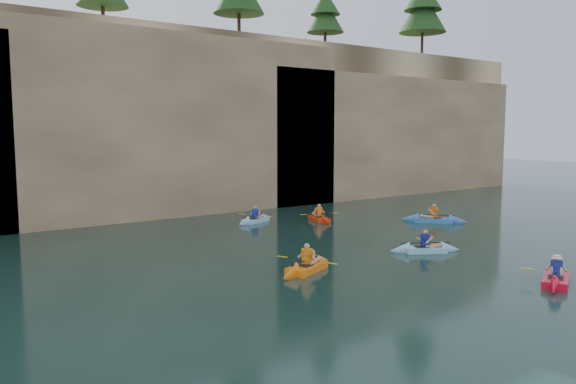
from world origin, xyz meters
TOP-DOWN VIEW (x-y plane):
  - ground at (0.00, 0.00)m, footprint 160.00×160.00m
  - cliff at (0.00, 30.00)m, footprint 70.00×16.00m
  - cliff_slab_center at (2.00, 22.60)m, footprint 24.00×2.40m
  - cliff_slab_east at (22.00, 22.60)m, footprint 26.00×2.40m
  - sea_cave_center at (-4.00, 21.95)m, footprint 3.50×1.00m
  - sea_cave_east at (10.00, 21.95)m, footprint 5.00×1.00m
  - main_kayaker at (6.00, 0.40)m, footprint 3.32×2.13m
  - kayaker_orange at (0.16, 6.80)m, footprint 3.46×2.38m
  - kayaker_ltblue_near at (6.30, 6.38)m, footprint 3.04×2.19m
  - kayaker_red_far at (7.95, 15.64)m, footprint 2.29×3.35m
  - kayaker_ltblue_mid at (4.66, 17.36)m, footprint 3.14×2.20m
  - kayaker_blue_east at (12.89, 11.34)m, footprint 2.81×3.46m

SIDE VIEW (x-z plane):
  - ground at x=0.00m, z-range 0.00..0.00m
  - kayaker_ltblue_mid at x=4.66m, z-range -0.44..0.73m
  - kayaker_red_far at x=7.95m, z-range -0.46..0.75m
  - kayaker_ltblue_near at x=6.30m, z-range -0.46..0.76m
  - kayaker_orange at x=0.16m, z-range -0.49..0.81m
  - kayaker_blue_east at x=12.89m, z-range -0.50..0.82m
  - main_kayaker at x=6.00m, z-range -0.45..0.78m
  - sea_cave_center at x=-4.00m, z-range 0.00..3.20m
  - sea_cave_east at x=10.00m, z-range 0.00..4.50m
  - cliff_slab_east at x=22.00m, z-range 0.00..9.84m
  - cliff_slab_center at x=2.00m, z-range 0.00..11.40m
  - cliff at x=0.00m, z-range 0.00..12.00m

